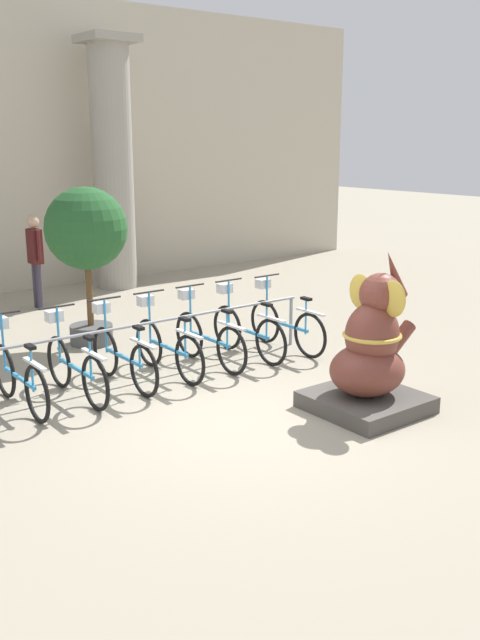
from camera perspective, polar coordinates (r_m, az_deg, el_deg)
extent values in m
plane|color=#9E937F|center=(8.34, 0.31, -7.81)|extent=(60.00, 60.00, 0.00)
cylinder|color=gray|center=(15.47, -10.13, 11.74)|extent=(0.84, 0.84, 5.00)
cube|color=gray|center=(15.58, -10.57, 21.26)|extent=(1.05, 1.05, 0.16)
cylinder|color=gray|center=(11.14, 4.09, -0.09)|extent=(0.05, 0.05, 0.75)
cylinder|color=gray|center=(9.38, -9.76, -0.66)|extent=(6.11, 0.04, 0.04)
torus|color=black|center=(9.34, -18.32, -3.89)|extent=(0.05, 0.68, 0.68)
torus|color=black|center=(8.41, -15.93, -5.72)|extent=(0.05, 0.68, 0.68)
cube|color=#338CC6|center=(8.85, -17.22, -4.45)|extent=(0.04, 0.94, 0.04)
cube|color=silver|center=(8.29, -16.10, -3.40)|extent=(0.06, 0.57, 0.03)
cylinder|color=#338CC6|center=(8.41, -16.31, -3.88)|extent=(0.03, 0.03, 0.51)
cube|color=black|center=(8.33, -16.44, -2.06)|extent=(0.08, 0.18, 0.04)
cylinder|color=#338CC6|center=(9.19, -18.42, -1.76)|extent=(0.03, 0.03, 0.74)
cylinder|color=black|center=(9.10, -18.60, 0.48)|extent=(0.48, 0.03, 0.03)
torus|color=black|center=(9.50, -14.28, -3.27)|extent=(0.05, 0.68, 0.68)
torus|color=black|center=(8.60, -11.50, -4.98)|extent=(0.05, 0.68, 0.68)
cube|color=#338CC6|center=(9.03, -12.98, -3.79)|extent=(0.04, 0.94, 0.04)
cube|color=silver|center=(8.49, -11.62, -2.71)|extent=(0.06, 0.57, 0.03)
cylinder|color=#338CC6|center=(8.61, -11.88, -3.18)|extent=(0.03, 0.03, 0.51)
cube|color=black|center=(8.53, -11.97, -1.41)|extent=(0.08, 0.18, 0.04)
cylinder|color=#338CC6|center=(9.36, -14.32, -1.17)|extent=(0.03, 0.03, 0.74)
cylinder|color=black|center=(9.28, -14.46, 1.03)|extent=(0.48, 0.03, 0.03)
cube|color=silver|center=(9.40, -14.65, 0.31)|extent=(0.20, 0.16, 0.14)
torus|color=black|center=(9.82, -10.72, -2.50)|extent=(0.05, 0.68, 0.68)
torus|color=black|center=(8.94, -7.68, -4.06)|extent=(0.05, 0.68, 0.68)
cube|color=#338CC6|center=(9.36, -9.28, -2.95)|extent=(0.04, 0.94, 0.04)
cube|color=silver|center=(8.84, -7.76, -1.86)|extent=(0.06, 0.57, 0.03)
cylinder|color=#338CC6|center=(8.95, -8.06, -2.33)|extent=(0.03, 0.03, 0.51)
cube|color=black|center=(8.88, -8.12, -0.61)|extent=(0.08, 0.18, 0.04)
cylinder|color=#338CC6|center=(9.69, -10.71, -0.46)|extent=(0.03, 0.03, 0.74)
cylinder|color=black|center=(9.60, -10.81, 1.68)|extent=(0.48, 0.03, 0.03)
cube|color=silver|center=(9.72, -11.04, 0.97)|extent=(0.20, 0.16, 0.14)
torus|color=black|center=(10.14, -7.29, -1.82)|extent=(0.05, 0.68, 0.68)
torus|color=black|center=(9.30, -4.04, -3.25)|extent=(0.05, 0.68, 0.68)
cube|color=#338CC6|center=(9.70, -5.74, -2.22)|extent=(0.04, 0.94, 0.04)
cube|color=silver|center=(9.19, -4.08, -1.13)|extent=(0.06, 0.57, 0.03)
cylinder|color=#338CC6|center=(9.30, -4.41, -1.59)|extent=(0.03, 0.03, 0.51)
cube|color=black|center=(9.23, -4.44, 0.07)|extent=(0.08, 0.18, 0.04)
cylinder|color=#338CC6|center=(10.01, -7.24, 0.17)|extent=(0.03, 0.03, 0.74)
cylinder|color=black|center=(9.93, -7.31, 2.24)|extent=(0.48, 0.03, 0.03)
cube|color=silver|center=(10.05, -7.57, 1.55)|extent=(0.20, 0.16, 0.14)
torus|color=black|center=(10.50, -4.08, -1.18)|extent=(0.05, 0.68, 0.68)
torus|color=black|center=(9.68, -0.67, -2.49)|extent=(0.05, 0.68, 0.68)
cube|color=#338CC6|center=(10.07, -2.45, -1.53)|extent=(0.04, 0.94, 0.04)
cube|color=silver|center=(9.58, -0.68, -0.45)|extent=(0.06, 0.57, 0.03)
cylinder|color=#338CC6|center=(9.69, -1.03, -0.90)|extent=(0.03, 0.03, 0.51)
cube|color=black|center=(9.62, -1.04, 0.70)|extent=(0.08, 0.18, 0.04)
cylinder|color=#338CC6|center=(10.37, -3.99, 0.75)|extent=(0.03, 0.03, 0.74)
cylinder|color=black|center=(10.29, -4.03, 2.75)|extent=(0.48, 0.03, 0.03)
cube|color=silver|center=(10.40, -4.32, 2.08)|extent=(0.20, 0.16, 0.14)
torus|color=black|center=(10.87, -1.03, -0.60)|extent=(0.05, 0.68, 0.68)
torus|color=black|center=(10.09, 2.49, -1.81)|extent=(0.05, 0.68, 0.68)
cube|color=#338CC6|center=(10.46, 0.66, -0.92)|extent=(0.04, 0.94, 0.04)
cube|color=silver|center=(9.99, 2.51, 0.16)|extent=(0.06, 0.57, 0.03)
cylinder|color=#338CC6|center=(10.09, 2.14, -0.28)|extent=(0.03, 0.03, 0.51)
cube|color=black|center=(10.03, 2.15, 1.26)|extent=(0.08, 0.18, 0.04)
cylinder|color=#338CC6|center=(10.75, -0.91, 1.27)|extent=(0.03, 0.03, 0.74)
cylinder|color=black|center=(10.67, -0.92, 3.20)|extent=(0.48, 0.03, 0.03)
cube|color=silver|center=(10.78, -1.23, 2.55)|extent=(0.20, 0.16, 0.14)
torus|color=black|center=(11.23, 2.01, -0.12)|extent=(0.05, 0.68, 0.68)
torus|color=black|center=(10.48, 5.62, -1.25)|extent=(0.05, 0.68, 0.68)
cube|color=#338CC6|center=(10.83, 3.76, -0.41)|extent=(0.04, 0.94, 0.04)
cube|color=silver|center=(10.39, 5.67, 0.65)|extent=(0.06, 0.57, 0.03)
cylinder|color=#338CC6|center=(10.48, 5.29, 0.23)|extent=(0.03, 0.03, 0.51)
cube|color=black|center=(10.42, 5.32, 1.71)|extent=(0.08, 0.18, 0.04)
cylinder|color=#338CC6|center=(11.11, 2.16, 1.69)|extent=(0.03, 0.03, 0.74)
cylinder|color=black|center=(11.04, 2.18, 3.57)|extent=(0.48, 0.03, 0.03)
cube|color=silver|center=(11.14, 1.84, 2.94)|extent=(0.20, 0.16, 0.14)
cube|color=#4C4742|center=(8.66, 10.03, -6.48)|extent=(1.22, 1.22, 0.20)
ellipsoid|color=brown|center=(8.53, 10.14, -3.95)|extent=(0.94, 0.83, 0.61)
ellipsoid|color=brown|center=(8.45, 10.52, -1.19)|extent=(0.67, 0.61, 0.78)
sphere|color=brown|center=(8.42, 11.18, 2.03)|extent=(0.50, 0.50, 0.50)
ellipsoid|color=gold|center=(8.54, 9.63, 2.26)|extent=(0.08, 0.36, 0.42)
ellipsoid|color=gold|center=(8.21, 12.17, 1.67)|extent=(0.08, 0.36, 0.42)
cone|color=brown|center=(8.54, 12.24, 3.61)|extent=(0.43, 0.18, 0.63)
cylinder|color=brown|center=(8.78, 11.17, -1.19)|extent=(0.49, 0.17, 0.44)
cylinder|color=brown|center=(8.61, 12.55, -1.58)|extent=(0.49, 0.17, 0.44)
torus|color=gold|center=(8.45, 10.52, -1.19)|extent=(0.69, 0.69, 0.05)
cylinder|color=#383342|center=(14.11, -16.02, 2.69)|extent=(0.11, 0.11, 0.86)
cylinder|color=#383342|center=(13.95, -15.76, 2.59)|extent=(0.11, 0.11, 0.86)
cube|color=#4C1919|center=(13.90, -16.10, 5.68)|extent=(0.20, 0.32, 0.65)
sphere|color=tan|center=(13.85, -16.24, 7.56)|extent=(0.23, 0.23, 0.23)
cylinder|color=#4C1919|center=(14.08, -16.42, 5.90)|extent=(0.07, 0.07, 0.58)
cylinder|color=#4C1919|center=(13.72, -15.80, 5.73)|extent=(0.07, 0.07, 0.58)
cylinder|color=#4C4C4C|center=(11.45, -11.79, -1.12)|extent=(0.67, 0.67, 0.30)
cylinder|color=brown|center=(11.30, -11.96, 2.09)|extent=(0.10, 0.10, 1.01)
sphere|color=#235628|center=(11.13, -12.23, 7.18)|extent=(1.26, 1.26, 1.26)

